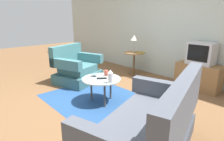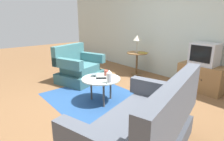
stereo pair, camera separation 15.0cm
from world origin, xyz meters
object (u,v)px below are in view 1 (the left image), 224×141
Objects in this scene: table_lamp at (134,38)px; book at (140,53)px; side_table at (134,58)px; vase at (110,77)px; mug at (106,73)px; tv_remote_dark at (102,78)px; tv_stand at (198,76)px; bowl at (94,75)px; television at (202,53)px; couch at (149,130)px; coffee_table at (101,81)px; armchair at (76,69)px.

book is at bearing 20.02° from table_lamp.
book reaches higher than side_table.
vase is 1.83× the size of mug.
vase reaches higher than tv_remote_dark.
table_lamp is 1.95m from tv_remote_dark.
tv_stand is 2.24m from bowl.
tv_stand is 7.22× the size of mug.
bowl is 0.47× the size of book.
side_table is 0.53m from table_lamp.
vase is 1.76× the size of bowl.
table_lamp is 1.88m from bowl.
vase is (-0.62, -1.99, -0.22)m from television.
couch is at bearing -68.21° from book.
book is (-0.55, 1.77, 0.21)m from coffee_table.
armchair is 4.35× the size of book.
armchair reaches higher than tv_remote_dark.
bowl is 1.84m from book.
television is 1.12× the size of table_lamp.
tv_remote_dark is (-0.88, -1.96, -0.31)m from television.
tv_stand is (2.17, 1.66, -0.02)m from armchair.
tv_remote_dark is at bearing 55.72° from couch.
coffee_table is 5.43× the size of bowl.
tv_stand is at bearing 7.37° from side_table.
book is at bearing -173.52° from tv_stand.
side_table is 4.97× the size of mug.
table_lamp reaches higher than vase.
armchair is at bearing 167.86° from coffee_table.
table_lamp is (-0.00, -0.02, 0.53)m from side_table.
mug is 0.96× the size of bowl.
side_table is 0.25m from book.
side_table is at bearing 119.49° from vase.
table_lamp reaches higher than coffee_table.
vase is (-1.10, 0.43, 0.25)m from couch.
tv_stand is 2.02m from mug.
armchair is 1.34m from tv_remote_dark.
side_table reaches higher than tv_stand.
mug is at bearing -92.20° from book.
side_table is at bearing 86.05° from table_lamp.
bowl is at bearing -72.63° from side_table.
side_table is at bearing -172.63° from tv_stand.
television reaches higher than bowl.
coffee_table is 1.54× the size of table_lamp.
coffee_table is 0.21m from mug.
table_lamp is 0.40m from book.
bowl is at bearing -118.74° from tv_stand.
vase is (0.28, -0.04, 0.15)m from coffee_table.
tv_stand is (-0.48, 2.40, -0.03)m from couch.
book is (-0.48, 1.59, 0.12)m from mug.
mug is at bearing -118.84° from television.
tv_remote_dark is (1.30, -0.29, 0.16)m from armchair.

